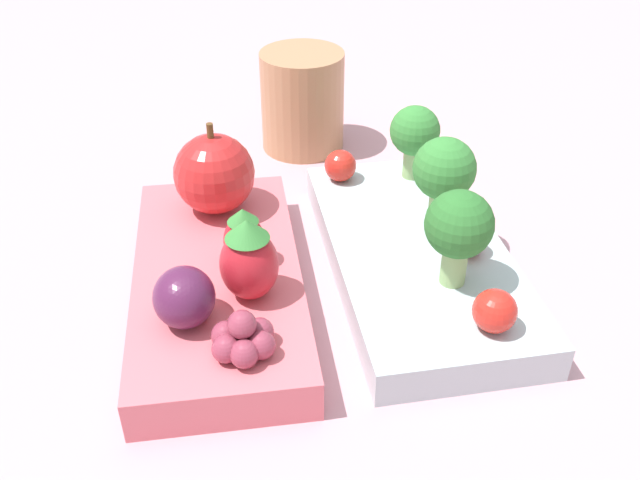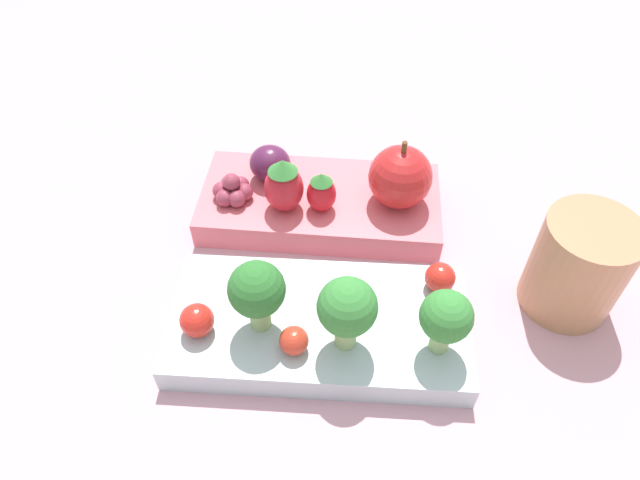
{
  "view_description": "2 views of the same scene",
  "coord_description": "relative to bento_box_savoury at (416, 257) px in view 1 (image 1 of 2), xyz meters",
  "views": [
    {
      "loc": [
        0.37,
        -0.05,
        0.29
      ],
      "look_at": [
        0.01,
        0.0,
        0.04
      ],
      "focal_mm": 40.0,
      "sensor_mm": 36.0,
      "label": 1
    },
    {
      "loc": [
        -0.02,
        0.31,
        0.38
      ],
      "look_at": [
        0.01,
        0.0,
        0.04
      ],
      "focal_mm": 32.0,
      "sensor_mm": 36.0,
      "label": 2
    }
  ],
  "objects": [
    {
      "name": "grape_cluster",
      "position": [
        0.09,
        -0.12,
        0.02
      ],
      "size": [
        0.04,
        0.03,
        0.03
      ],
      "color": "#93384C",
      "rests_on": "bento_box_fruit"
    },
    {
      "name": "ground_plane",
      "position": [
        0.0,
        -0.07,
        -0.01
      ],
      "size": [
        4.0,
        4.0,
        0.0
      ],
      "primitive_type": "plane",
      "color": "#C6939E"
    },
    {
      "name": "bento_box_fruit",
      "position": [
        0.01,
        -0.13,
        0.0
      ],
      "size": [
        0.21,
        0.1,
        0.03
      ],
      "color": "#DB6670",
      "rests_on": "ground_plane"
    },
    {
      "name": "broccoli_floret_0",
      "position": [
        0.04,
        0.01,
        0.05
      ],
      "size": [
        0.04,
        0.04,
        0.06
      ],
      "color": "#93B770",
      "rests_on": "bento_box_savoury"
    },
    {
      "name": "plum",
      "position": [
        0.06,
        -0.15,
        0.03
      ],
      "size": [
        0.04,
        0.03,
        0.03
      ],
      "color": "#511E42",
      "rests_on": "bento_box_fruit"
    },
    {
      "name": "strawberry_0",
      "position": [
        0.01,
        -0.11,
        0.03
      ],
      "size": [
        0.03,
        0.03,
        0.04
      ],
      "color": "red",
      "rests_on": "bento_box_fruit"
    },
    {
      "name": "broccoli_floret_1",
      "position": [
        -0.09,
        0.02,
        0.05
      ],
      "size": [
        0.04,
        0.04,
        0.06
      ],
      "color": "#93B770",
      "rests_on": "bento_box_savoury"
    },
    {
      "name": "drinking_cup",
      "position": [
        -0.19,
        -0.05,
        0.03
      ],
      "size": [
        0.07,
        0.07,
        0.08
      ],
      "color": "tan",
      "rests_on": "ground_plane"
    },
    {
      "name": "cherry_tomato_0",
      "position": [
        0.02,
        0.03,
        0.02
      ],
      "size": [
        0.02,
        0.02,
        0.02
      ],
      "color": "red",
      "rests_on": "bento_box_savoury"
    },
    {
      "name": "strawberry_1",
      "position": [
        0.04,
        -0.11,
        0.04
      ],
      "size": [
        0.03,
        0.03,
        0.05
      ],
      "color": "red",
      "rests_on": "bento_box_fruit"
    },
    {
      "name": "broccoli_floret_2",
      "position": [
        -0.02,
        0.02,
        0.05
      ],
      "size": [
        0.04,
        0.04,
        0.06
      ],
      "color": "#93B770",
      "rests_on": "bento_box_savoury"
    },
    {
      "name": "bento_box_savoury",
      "position": [
        0.0,
        0.0,
        0.0
      ],
      "size": [
        0.23,
        0.12,
        0.02
      ],
      "color": "silver",
      "rests_on": "ground_plane"
    },
    {
      "name": "cherry_tomato_1",
      "position": [
        0.09,
        0.02,
        0.02
      ],
      "size": [
        0.02,
        0.02,
        0.02
      ],
      "color": "red",
      "rests_on": "bento_box_savoury"
    },
    {
      "name": "cherry_tomato_2",
      "position": [
        -0.09,
        -0.04,
        0.02
      ],
      "size": [
        0.02,
        0.02,
        0.02
      ],
      "color": "red",
      "rests_on": "bento_box_savoury"
    },
    {
      "name": "apple",
      "position": [
        -0.06,
        -0.13,
        0.04
      ],
      "size": [
        0.05,
        0.05,
        0.06
      ],
      "color": "red",
      "rests_on": "bento_box_fruit"
    }
  ]
}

